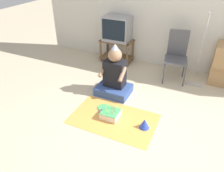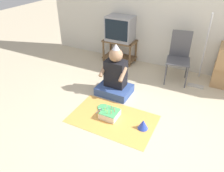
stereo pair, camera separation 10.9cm
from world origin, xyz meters
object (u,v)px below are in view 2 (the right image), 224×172
Objects in this scene: dust_mop at (201,65)px; birthday_cake at (110,114)px; person_seated at (115,77)px; party_hat_blue at (143,124)px; tv at (120,29)px; folding_chair at (179,54)px; paper_plate at (103,107)px.

dust_mop is 1.90m from birthday_cake.
person_seated is 6.07× the size of party_hat_blue.
tv is 0.63× the size of person_seated.
birthday_cake is (0.23, -0.63, -0.24)m from person_seated.
folding_chair is (1.31, -0.25, -0.22)m from tv.
folding_chair is at bearing -10.95° from tv.
birthday_cake is at bearing -70.05° from person_seated.
birthday_cake is 1.74× the size of party_hat_blue.
tv is at bearing 111.20° from birthday_cake.
party_hat_blue is at bearing -40.57° from person_seated.
party_hat_blue is (1.24, -1.85, -0.66)m from tv.
birthday_cake is at bearing 178.70° from party_hat_blue.
paper_plate is at bearing 142.93° from birthday_cake.
birthday_cake is at bearing -68.80° from tv.
tv is 3.84× the size of party_hat_blue.
party_hat_blue is at bearing -92.57° from folding_chair.
dust_mop is 1.55m from person_seated.
person_seated is 1.01m from party_hat_blue.
person_seated is at bearing 93.76° from paper_plate.
folding_chair is 1.66m from party_hat_blue.
folding_chair is 0.70× the size of dust_mop.
person_seated reaches higher than birthday_cake.
birthday_cake is at bearing -122.14° from dust_mop.
party_hat_blue is (0.75, -0.64, -0.22)m from person_seated.
folding_chair is at bearing 69.54° from birthday_cake.
party_hat_blue is 0.82× the size of paper_plate.
folding_chair is 5.18× the size of paper_plate.
tv is 0.43× the size of dust_mop.
dust_mop reaches higher than party_hat_blue.
folding_chair is 0.42m from dust_mop.
tv reaches higher than folding_chair.
folding_chair is at bearing 49.41° from person_seated.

